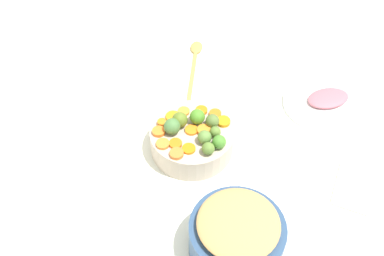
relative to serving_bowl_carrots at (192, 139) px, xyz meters
The scene contains 29 objects.
tabletop 0.06m from the serving_bowl_carrots, 138.90° to the left, with size 2.40×2.40×0.02m, color white.
serving_bowl_carrots is the anchor object (origin of this frame).
metal_pot 0.32m from the serving_bowl_carrots, 46.33° to the left, with size 0.21×0.21×0.10m, color navy.
stuffing_mound 0.33m from the serving_bowl_carrots, 46.33° to the left, with size 0.18×0.18×0.03m, color tan.
carrot_slice_0 0.09m from the serving_bowl_carrots, 161.20° to the left, with size 0.03×0.03×0.01m, color orange.
carrot_slice_1 0.05m from the serving_bowl_carrots, 111.55° to the left, with size 0.04×0.04×0.01m, color orange.
carrot_slice_2 0.10m from the serving_bowl_carrots, 56.45° to the right, with size 0.03×0.03×0.01m, color orange.
carrot_slice_3 0.08m from the serving_bowl_carrots, 103.77° to the right, with size 0.04×0.04×0.01m, color orange.
carrot_slice_4 0.07m from the serving_bowl_carrots, 13.33° to the right, with size 0.03×0.03×0.01m, color orange.
carrot_slice_5 0.08m from the serving_bowl_carrots, behind, with size 0.03×0.03×0.01m, color orange.
carrot_slice_6 0.08m from the serving_bowl_carrots, 20.87° to the left, with size 0.03×0.03×0.01m, color orange.
carrot_slice_7 0.08m from the serving_bowl_carrots, 133.06° to the right, with size 0.03×0.03×0.01m, color orange.
carrot_slice_8 0.09m from the serving_bowl_carrots, 77.78° to the right, with size 0.02×0.02×0.01m, color orange.
carrot_slice_9 0.10m from the serving_bowl_carrots, 28.59° to the right, with size 0.03×0.03×0.01m, color orange.
carrot_slice_10 0.10m from the serving_bowl_carrots, ahead, with size 0.04×0.04×0.01m, color orange.
carrot_slice_11 0.04m from the serving_bowl_carrots, 26.63° to the right, with size 0.03×0.03×0.01m, color orange.
carrot_slice_12 0.10m from the serving_bowl_carrots, 136.15° to the left, with size 0.04×0.04×0.01m, color orange.
brussels_sprout_0 0.10m from the serving_bowl_carrots, 80.14° to the left, with size 0.04×0.04×0.04m, color #46842C.
brussels_sprout_1 0.07m from the serving_bowl_carrots, 93.21° to the right, with size 0.04×0.04×0.04m, color #5A7225.
brussels_sprout_2 0.10m from the serving_bowl_carrots, 56.95° to the left, with size 0.03×0.03×0.03m, color #567730.
brussels_sprout_3 0.08m from the serving_bowl_carrots, 136.91° to the left, with size 0.04×0.04×0.04m, color #536E32.
brussels_sprout_4 0.08m from the serving_bowl_carrots, 102.43° to the left, with size 0.03×0.03×0.03m, color #577730.
brussels_sprout_5 0.06m from the serving_bowl_carrots, behind, with size 0.04×0.04×0.04m, color #488626.
brussels_sprout_6 0.07m from the serving_bowl_carrots, 68.15° to the left, with size 0.04×0.04×0.04m, color #5B823B.
brussels_sprout_7 0.08m from the serving_bowl_carrots, 56.59° to the right, with size 0.04×0.04×0.04m, color #48763D.
wooden_spoon 0.36m from the serving_bowl_carrots, 153.12° to the right, with size 0.31×0.15×0.01m.
ham_plate 0.41m from the serving_bowl_carrots, 141.46° to the left, with size 0.22×0.22×0.01m, color white.
ham_slice_main 0.44m from the serving_bowl_carrots, 141.35° to the left, with size 0.13×0.08×0.02m, color #C26171.
dish_towel 0.44m from the serving_bowl_carrots, 100.31° to the left, with size 0.14×0.10×0.01m, color beige.
Camera 1 is at (0.73, 0.35, 1.01)m, focal length 43.46 mm.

